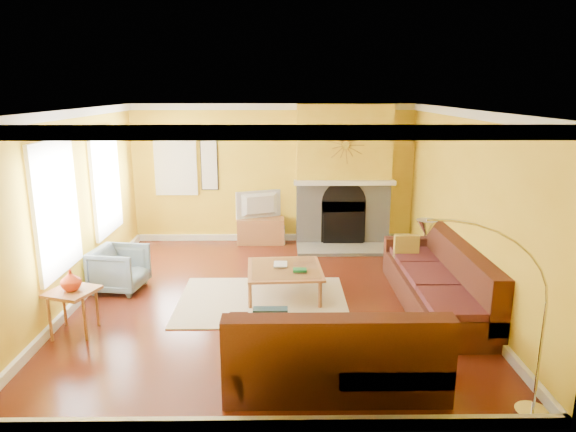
{
  "coord_description": "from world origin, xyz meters",
  "views": [
    {
      "loc": [
        0.17,
        -6.97,
        2.97
      ],
      "look_at": [
        0.25,
        0.4,
        1.14
      ],
      "focal_mm": 32.0,
      "sensor_mm": 36.0,
      "label": 1
    }
  ],
  "objects_px": {
    "armchair": "(120,269)",
    "side_table": "(74,312)",
    "media_console": "(261,231)",
    "arc_lamp": "(487,323)",
    "coffee_table": "(285,281)",
    "sectional_sofa": "(360,289)"
  },
  "relations": [
    {
      "from": "side_table",
      "to": "media_console",
      "type": "bearing_deg",
      "value": 60.6
    },
    {
      "from": "media_console",
      "to": "side_table",
      "type": "xyz_separation_m",
      "value": [
        -2.16,
        -3.84,
        0.04
      ]
    },
    {
      "from": "armchair",
      "to": "side_table",
      "type": "relative_size",
      "value": 1.28
    },
    {
      "from": "arc_lamp",
      "to": "sectional_sofa",
      "type": "bearing_deg",
      "value": 112.08
    },
    {
      "from": "sectional_sofa",
      "to": "armchair",
      "type": "height_order",
      "value": "sectional_sofa"
    },
    {
      "from": "sectional_sofa",
      "to": "arc_lamp",
      "type": "xyz_separation_m",
      "value": [
        0.82,
        -2.02,
        0.49
      ]
    },
    {
      "from": "sectional_sofa",
      "to": "side_table",
      "type": "bearing_deg",
      "value": -175.51
    },
    {
      "from": "armchair",
      "to": "sectional_sofa",
      "type": "bearing_deg",
      "value": -99.29
    },
    {
      "from": "armchair",
      "to": "arc_lamp",
      "type": "xyz_separation_m",
      "value": [
        4.28,
        -3.16,
        0.61
      ]
    },
    {
      "from": "coffee_table",
      "to": "arc_lamp",
      "type": "bearing_deg",
      "value": -58.63
    },
    {
      "from": "media_console",
      "to": "arc_lamp",
      "type": "bearing_deg",
      "value": -68.1
    },
    {
      "from": "coffee_table",
      "to": "media_console",
      "type": "height_order",
      "value": "media_console"
    },
    {
      "from": "sectional_sofa",
      "to": "arc_lamp",
      "type": "distance_m",
      "value": 2.23
    },
    {
      "from": "armchair",
      "to": "side_table",
      "type": "height_order",
      "value": "armchair"
    },
    {
      "from": "coffee_table",
      "to": "side_table",
      "type": "distance_m",
      "value": 2.88
    },
    {
      "from": "sectional_sofa",
      "to": "side_table",
      "type": "distance_m",
      "value": 3.6
    },
    {
      "from": "media_console",
      "to": "armchair",
      "type": "bearing_deg",
      "value": -130.15
    },
    {
      "from": "armchair",
      "to": "side_table",
      "type": "distance_m",
      "value": 1.43
    },
    {
      "from": "sectional_sofa",
      "to": "armchair",
      "type": "xyz_separation_m",
      "value": [
        -3.46,
        1.14,
        -0.12
      ]
    },
    {
      "from": "sectional_sofa",
      "to": "coffee_table",
      "type": "xyz_separation_m",
      "value": [
        -0.97,
        0.91,
        -0.24
      ]
    },
    {
      "from": "armchair",
      "to": "arc_lamp",
      "type": "distance_m",
      "value": 5.35
    },
    {
      "from": "armchair",
      "to": "coffee_table",
      "type": "bearing_deg",
      "value": -86.28
    }
  ]
}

